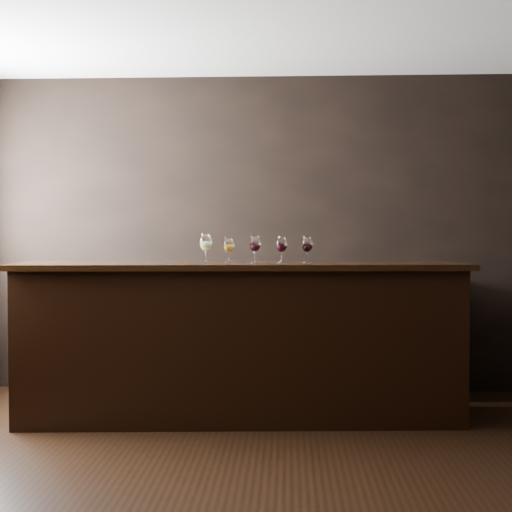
{
  "coord_description": "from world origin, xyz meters",
  "views": [
    {
      "loc": [
        0.37,
        -4.12,
        1.42
      ],
      "look_at": [
        0.13,
        1.23,
        1.24
      ],
      "focal_mm": 50.0,
      "sensor_mm": 36.0,
      "label": 1
    }
  ],
  "objects_px": {
    "bar_counter": "(240,344)",
    "back_bar_shelf": "(290,337)",
    "glass_white": "(206,243)",
    "glass_red_c": "(307,245)",
    "glass_amber": "(229,246)",
    "glass_red_b": "(282,245)",
    "glass_red_a": "(255,244)"
  },
  "relations": [
    {
      "from": "glass_amber",
      "to": "glass_red_c",
      "type": "relative_size",
      "value": 0.93
    },
    {
      "from": "bar_counter",
      "to": "glass_red_a",
      "type": "bearing_deg",
      "value": 16.08
    },
    {
      "from": "glass_white",
      "to": "glass_red_a",
      "type": "distance_m",
      "value": 0.37
    },
    {
      "from": "bar_counter",
      "to": "glass_white",
      "type": "xyz_separation_m",
      "value": [
        -0.26,
        -0.03,
        0.76
      ]
    },
    {
      "from": "back_bar_shelf",
      "to": "glass_amber",
      "type": "height_order",
      "value": "glass_amber"
    },
    {
      "from": "glass_amber",
      "to": "glass_red_a",
      "type": "xyz_separation_m",
      "value": [
        0.2,
        0.02,
        0.01
      ]
    },
    {
      "from": "glass_white",
      "to": "glass_amber",
      "type": "distance_m",
      "value": 0.18
    },
    {
      "from": "back_bar_shelf",
      "to": "glass_amber",
      "type": "distance_m",
      "value": 1.21
    },
    {
      "from": "glass_red_a",
      "to": "bar_counter",
      "type": "bearing_deg",
      "value": -160.3
    },
    {
      "from": "back_bar_shelf",
      "to": "glass_white",
      "type": "xyz_separation_m",
      "value": [
        -0.63,
        -0.83,
        0.83
      ]
    },
    {
      "from": "glass_amber",
      "to": "glass_red_c",
      "type": "bearing_deg",
      "value": 2.3
    },
    {
      "from": "back_bar_shelf",
      "to": "glass_red_c",
      "type": "xyz_separation_m",
      "value": [
        0.13,
        -0.76,
        0.81
      ]
    },
    {
      "from": "glass_amber",
      "to": "glass_red_c",
      "type": "xyz_separation_m",
      "value": [
        0.59,
        0.02,
        0.01
      ]
    },
    {
      "from": "glass_white",
      "to": "glass_red_a",
      "type": "relative_size",
      "value": 1.07
    },
    {
      "from": "bar_counter",
      "to": "glass_red_c",
      "type": "bearing_deg",
      "value": 0.71
    },
    {
      "from": "glass_red_a",
      "to": "back_bar_shelf",
      "type": "bearing_deg",
      "value": 70.67
    },
    {
      "from": "back_bar_shelf",
      "to": "glass_amber",
      "type": "xyz_separation_m",
      "value": [
        -0.46,
        -0.78,
        0.8
      ]
    },
    {
      "from": "bar_counter",
      "to": "glass_amber",
      "type": "height_order",
      "value": "glass_amber"
    },
    {
      "from": "bar_counter",
      "to": "glass_white",
      "type": "height_order",
      "value": "glass_white"
    },
    {
      "from": "bar_counter",
      "to": "back_bar_shelf",
      "type": "height_order",
      "value": "bar_counter"
    },
    {
      "from": "glass_white",
      "to": "glass_amber",
      "type": "relative_size",
      "value": 1.18
    },
    {
      "from": "glass_red_a",
      "to": "glass_amber",
      "type": "bearing_deg",
      "value": -172.88
    },
    {
      "from": "glass_amber",
      "to": "glass_red_a",
      "type": "distance_m",
      "value": 0.2
    },
    {
      "from": "bar_counter",
      "to": "glass_red_c",
      "type": "relative_size",
      "value": 16.39
    },
    {
      "from": "glass_red_c",
      "to": "glass_red_a",
      "type": "bearing_deg",
      "value": 179.91
    },
    {
      "from": "back_bar_shelf",
      "to": "glass_red_c",
      "type": "relative_size",
      "value": 14.11
    },
    {
      "from": "glass_amber",
      "to": "glass_red_b",
      "type": "distance_m",
      "value": 0.4
    },
    {
      "from": "bar_counter",
      "to": "glass_red_b",
      "type": "relative_size",
      "value": 16.56
    },
    {
      "from": "glass_red_a",
      "to": "glass_red_b",
      "type": "xyz_separation_m",
      "value": [
        0.2,
        -0.04,
        -0.0
      ]
    },
    {
      "from": "glass_amber",
      "to": "glass_red_a",
      "type": "height_order",
      "value": "glass_red_a"
    },
    {
      "from": "glass_red_a",
      "to": "glass_red_c",
      "type": "distance_m",
      "value": 0.4
    },
    {
      "from": "glass_red_b",
      "to": "back_bar_shelf",
      "type": "bearing_deg",
      "value": 85.43
    }
  ]
}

